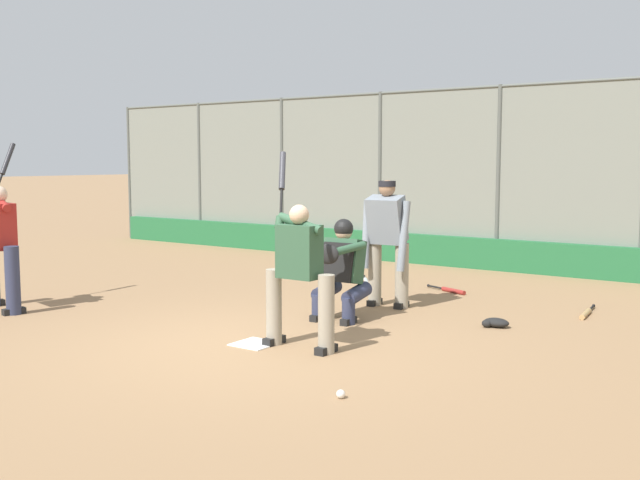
% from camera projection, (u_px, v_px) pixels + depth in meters
% --- Properties ---
extents(ground_plane, '(160.00, 160.00, 0.00)m').
position_uv_depth(ground_plane, '(255.00, 344.00, 8.03)').
color(ground_plane, '#93704C').
extents(home_plate_marker, '(0.43, 0.43, 0.01)m').
position_uv_depth(home_plate_marker, '(255.00, 344.00, 8.03)').
color(home_plate_marker, white).
rests_on(home_plate_marker, ground_plane).
extents(backstop_fence, '(19.70, 0.08, 3.30)m').
position_uv_depth(backstop_fence, '(498.00, 173.00, 13.38)').
color(backstop_fence, '#515651').
rests_on(backstop_fence, ground_plane).
extents(padding_wall, '(19.23, 0.18, 0.56)m').
position_uv_depth(padding_wall, '(494.00, 255.00, 13.45)').
color(padding_wall, '#236638').
rests_on(padding_wall, ground_plane).
extents(batter_at_plate, '(0.99, 0.59, 2.07)m').
position_uv_depth(batter_at_plate, '(299.00, 271.00, 7.77)').
color(batter_at_plate, gray).
rests_on(batter_at_plate, ground_plane).
extents(catcher_behind_plate, '(0.67, 0.78, 1.25)m').
position_uv_depth(catcher_behind_plate, '(341.00, 268.00, 9.21)').
color(catcher_behind_plate, '#2D334C').
rests_on(catcher_behind_plate, ground_plane).
extents(umpire_home, '(0.69, 0.45, 1.71)m').
position_uv_depth(umpire_home, '(387.00, 239.00, 9.98)').
color(umpire_home, gray).
rests_on(umpire_home, ground_plane).
extents(batter_on_deck, '(0.94, 0.79, 2.21)m').
position_uv_depth(batter_on_deck, '(1.00, 243.00, 9.78)').
color(batter_on_deck, '#2D334C').
rests_on(batter_on_deck, ground_plane).
extents(spare_bat_near_backstop, '(0.14, 0.88, 0.07)m').
position_uv_depth(spare_bat_near_backstop, '(586.00, 313.00, 9.53)').
color(spare_bat_near_backstop, black).
rests_on(spare_bat_near_backstop, ground_plane).
extents(spare_bat_third_base_side, '(0.77, 0.35, 0.07)m').
position_uv_depth(spare_bat_third_base_side, '(450.00, 290.00, 11.20)').
color(spare_bat_third_base_side, black).
rests_on(spare_bat_third_base_side, ground_plane).
extents(spare_bat_first_base_side, '(0.51, 0.69, 0.07)m').
position_uv_depth(spare_bat_first_base_side, '(366.00, 281.00, 12.06)').
color(spare_bat_first_base_side, black).
rests_on(spare_bat_first_base_side, ground_plane).
extents(fielding_glove_on_dirt, '(0.31, 0.23, 0.11)m').
position_uv_depth(fielding_glove_on_dirt, '(495.00, 323.00, 8.85)').
color(fielding_glove_on_dirt, black).
rests_on(fielding_glove_on_dirt, ground_plane).
extents(baseball_loose, '(0.07, 0.07, 0.07)m').
position_uv_depth(baseball_loose, '(341.00, 394.00, 6.20)').
color(baseball_loose, white).
rests_on(baseball_loose, ground_plane).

